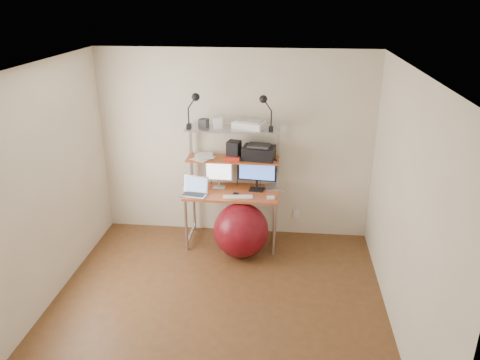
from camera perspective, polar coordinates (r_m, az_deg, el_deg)
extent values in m
plane|color=brown|center=(5.16, -2.92, -15.42)|extent=(3.60, 3.60, 0.00)
plane|color=white|center=(4.15, -3.60, 13.17)|extent=(3.60, 3.60, 0.00)
plane|color=beige|center=(6.18, -0.63, 4.24)|extent=(3.60, 0.00, 3.60)
plane|color=beige|center=(3.01, -8.80, -17.10)|extent=(3.60, 0.00, 3.60)
plane|color=beige|center=(5.10, -23.62, -1.61)|extent=(0.00, 3.60, 3.60)
plane|color=beige|center=(4.60, 19.55, -3.53)|extent=(0.00, 3.60, 3.60)
cube|color=#C15525|center=(6.03, -1.00, -1.56)|extent=(1.20, 0.60, 0.03)
cylinder|color=#ADADB2|center=(6.05, -6.57, -5.52)|extent=(0.04, 0.04, 0.71)
cylinder|color=#ADADB2|center=(6.50, -5.61, -3.42)|extent=(0.04, 0.04, 0.71)
cylinder|color=#ADADB2|center=(5.92, 4.14, -6.06)|extent=(0.04, 0.04, 0.71)
cylinder|color=#ADADB2|center=(6.38, 4.32, -3.88)|extent=(0.04, 0.04, 0.71)
cube|color=#ADADB2|center=(6.20, -5.97, 3.23)|extent=(0.03, 0.04, 0.84)
cube|color=#ADADB2|center=(6.08, 4.62, 2.88)|extent=(0.03, 0.04, 0.84)
cube|color=#C15525|center=(6.00, -0.87, 2.58)|extent=(1.18, 0.34, 0.02)
cube|color=#ADADB2|center=(5.88, -0.89, 6.26)|extent=(1.18, 0.34, 0.02)
cube|color=white|center=(6.48, 6.89, -4.09)|extent=(0.08, 0.01, 0.12)
cube|color=#A8A8AC|center=(6.13, -2.58, -0.92)|extent=(0.16, 0.13, 0.01)
cylinder|color=#A8A8AC|center=(6.13, -2.56, -0.39)|extent=(0.03, 0.03, 0.09)
cube|color=#A8A8AC|center=(6.07, -2.59, 1.17)|extent=(0.36, 0.03, 0.27)
plane|color=white|center=(6.05, -2.61, 1.11)|extent=(0.32, 0.01, 0.32)
cube|color=black|center=(6.07, 2.04, -1.17)|extent=(0.20, 0.16, 0.01)
cylinder|color=black|center=(6.06, 2.06, -0.54)|extent=(0.03, 0.03, 0.11)
cube|color=black|center=(5.99, 2.08, 1.30)|extent=(0.51, 0.08, 0.30)
plane|color=blue|center=(5.97, 2.07, 1.24)|extent=(0.46, 0.04, 0.46)
cube|color=silver|center=(5.94, -5.63, -1.80)|extent=(0.36, 0.28, 0.02)
cube|color=#303032|center=(5.94, -5.63, -1.71)|extent=(0.29, 0.18, 0.00)
cube|color=silver|center=(5.99, -5.29, -0.40)|extent=(0.33, 0.12, 0.21)
plane|color=#7495C2|center=(5.99, -5.29, -0.40)|extent=(0.30, 0.12, 0.28)
cube|color=white|center=(5.86, -0.27, -2.06)|extent=(0.38, 0.16, 0.01)
cube|color=white|center=(5.83, 3.77, -2.15)|extent=(0.10, 0.07, 0.03)
cube|color=silver|center=(6.10, 4.08, -0.95)|extent=(0.27, 0.27, 0.04)
cube|color=black|center=(5.92, -0.58, -1.81)|extent=(0.08, 0.13, 0.01)
cube|color=black|center=(5.94, 2.31, 3.33)|extent=(0.43, 0.32, 0.16)
cube|color=#303032|center=(5.91, 2.33, 4.22)|extent=(0.30, 0.23, 0.03)
cube|color=black|center=(5.94, -0.75, 3.69)|extent=(0.19, 0.19, 0.23)
cube|color=red|center=(5.91, -0.96, 2.67)|extent=(0.19, 0.13, 0.05)
cube|color=white|center=(5.85, 1.11, 6.74)|extent=(0.43, 0.35, 0.08)
cube|color=#A8A8AC|center=(5.84, 1.11, 7.21)|extent=(0.36, 0.27, 0.01)
cube|color=white|center=(5.87, -2.76, 6.98)|extent=(0.13, 0.12, 0.13)
cube|color=#303032|center=(5.92, -4.43, 6.94)|extent=(0.13, 0.13, 0.10)
cube|color=black|center=(5.88, -6.25, 6.53)|extent=(0.06, 0.07, 0.06)
cylinder|color=black|center=(5.85, -6.30, 7.73)|extent=(0.02, 0.02, 0.20)
sphere|color=black|center=(5.76, -5.42, 10.04)|extent=(0.10, 0.10, 0.10)
cube|color=black|center=(5.75, 3.80, 6.26)|extent=(0.05, 0.07, 0.05)
cylinder|color=black|center=(5.72, 3.83, 7.46)|extent=(0.02, 0.02, 0.20)
sphere|color=black|center=(5.66, 2.86, 9.83)|extent=(0.10, 0.10, 0.10)
sphere|color=maroon|center=(5.91, 0.13, -6.15)|extent=(0.69, 0.69, 0.69)
cube|color=white|center=(6.07, -4.57, 2.88)|extent=(0.24, 0.30, 0.00)
cube|color=white|center=(6.00, -4.51, 2.70)|extent=(0.32, 0.35, 0.00)
cube|color=white|center=(6.08, -4.31, 3.02)|extent=(0.23, 0.29, 0.00)
cube|color=white|center=(6.04, -4.35, 2.94)|extent=(0.30, 0.34, 0.00)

